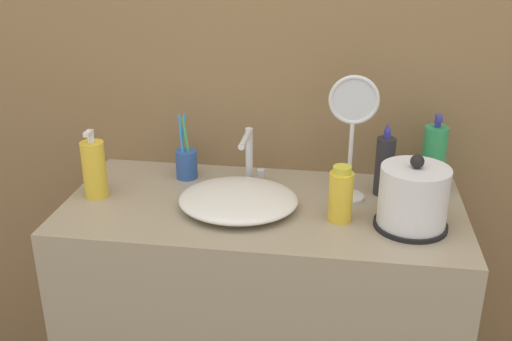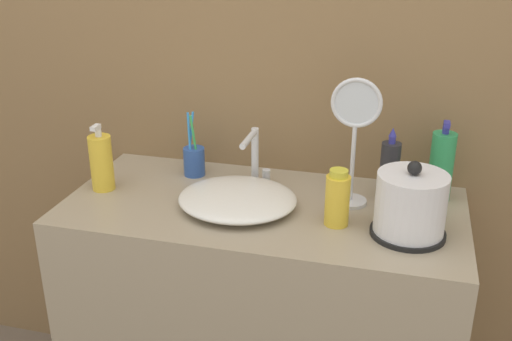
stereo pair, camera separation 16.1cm
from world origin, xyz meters
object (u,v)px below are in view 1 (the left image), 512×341
at_px(faucet, 250,154).
at_px(mouthwash_bottle, 433,159).
at_px(lotion_bottle, 94,169).
at_px(hand_cream_bottle, 341,195).
at_px(shampoo_bottle, 385,165).
at_px(toothbrush_cup, 186,163).
at_px(electric_kettle, 413,200).
at_px(vanity_mirror, 352,127).

distance_m(faucet, mouthwash_bottle, 0.52).
distance_m(faucet, lotion_bottle, 0.44).
distance_m(mouthwash_bottle, hand_cream_bottle, 0.34).
relative_size(lotion_bottle, mouthwash_bottle, 0.86).
distance_m(shampoo_bottle, mouthwash_bottle, 0.14).
bearing_deg(toothbrush_cup, faucet, -4.93).
height_order(electric_kettle, vanity_mirror, vanity_mirror).
xyz_separation_m(lotion_bottle, hand_cream_bottle, (0.68, -0.05, -0.01)).
distance_m(hand_cream_bottle, vanity_mirror, 0.19).
xyz_separation_m(mouthwash_bottle, hand_cream_bottle, (-0.25, -0.22, -0.03)).
xyz_separation_m(electric_kettle, toothbrush_cup, (-0.64, 0.22, -0.03)).
distance_m(faucet, hand_cream_bottle, 0.33).
bearing_deg(mouthwash_bottle, vanity_mirror, -158.85).
xyz_separation_m(faucet, vanity_mirror, (0.29, -0.06, 0.12)).
xyz_separation_m(shampoo_bottle, hand_cream_bottle, (-0.12, -0.18, -0.02)).
height_order(faucet, mouthwash_bottle, mouthwash_bottle).
bearing_deg(vanity_mirror, mouthwash_bottle, 21.15).
xyz_separation_m(electric_kettle, mouthwash_bottle, (0.07, 0.24, 0.02)).
distance_m(faucet, vanity_mirror, 0.32).
relative_size(lotion_bottle, shampoo_bottle, 0.93).
height_order(lotion_bottle, hand_cream_bottle, lotion_bottle).
distance_m(lotion_bottle, vanity_mirror, 0.72).
bearing_deg(hand_cream_bottle, faucet, 144.10).
bearing_deg(vanity_mirror, lotion_bottle, -172.88).
height_order(electric_kettle, hand_cream_bottle, electric_kettle).
bearing_deg(vanity_mirror, electric_kettle, -42.27).
bearing_deg(electric_kettle, vanity_mirror, 137.73).
relative_size(faucet, lotion_bottle, 0.84).
bearing_deg(shampoo_bottle, hand_cream_bottle, -122.97).
bearing_deg(hand_cream_bottle, toothbrush_cup, 155.61).
height_order(faucet, lotion_bottle, lotion_bottle).
height_order(shampoo_bottle, hand_cream_bottle, shampoo_bottle).
relative_size(faucet, mouthwash_bottle, 0.72).
bearing_deg(electric_kettle, mouthwash_bottle, 72.39).
bearing_deg(vanity_mirror, faucet, 168.18).
distance_m(toothbrush_cup, mouthwash_bottle, 0.72).
height_order(faucet, toothbrush_cup, toothbrush_cup).
xyz_separation_m(electric_kettle, vanity_mirror, (-0.16, 0.14, 0.13)).
bearing_deg(toothbrush_cup, mouthwash_bottle, 1.07).
bearing_deg(faucet, electric_kettle, -24.64).
xyz_separation_m(lotion_bottle, mouthwash_bottle, (0.94, 0.18, 0.02)).
distance_m(mouthwash_bottle, vanity_mirror, 0.27).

